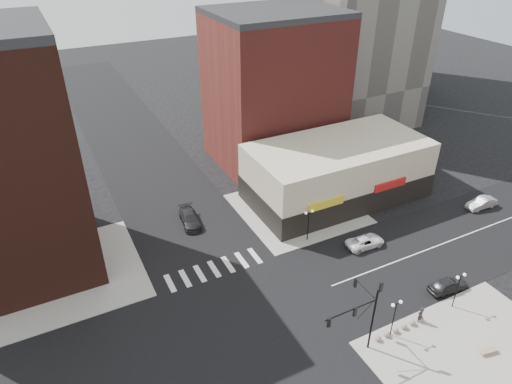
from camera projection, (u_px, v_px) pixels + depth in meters
ground at (247, 318)px, 44.55m from camera, size 240.00×240.00×0.00m
road_ew at (247, 318)px, 44.55m from camera, size 200.00×14.00×0.02m
road_ns at (247, 318)px, 44.55m from camera, size 14.00×200.00×0.02m
sidewalk_nw at (71, 274)px, 49.96m from camera, size 15.00×15.00×0.12m
sidewalk_ne at (297, 209)px, 61.21m from camera, size 15.00×15.00×0.12m
sidewalk_se at (480, 363)px, 40.05m from camera, size 18.00×14.00×0.12m
building_ne_midrise at (274, 92)px, 68.74m from camera, size 18.00×15.00×22.00m
building_ne_row at (337, 175)px, 62.43m from camera, size 24.20×12.20×8.00m
traffic_signal at (363, 310)px, 38.82m from camera, size 5.59×3.09×7.77m
street_lamp_se_a at (395, 310)px, 41.01m from camera, size 1.22×0.32×4.16m
street_lamp_se_b at (459, 283)px, 44.12m from camera, size 1.22×0.32×4.16m
street_lamp_ne at (309, 218)px, 53.61m from camera, size 1.22×0.32×4.16m
bollard_row at (400, 328)px, 42.94m from camera, size 5.82×0.57×0.57m
white_suv at (365, 242)px, 54.00m from camera, size 4.81×2.36×1.31m
dark_sedan_east at (448, 285)px, 47.51m from camera, size 4.50×2.13×1.49m
silver_sedan at (481, 203)px, 61.15m from camera, size 4.44×1.74×1.44m
dark_sedan_north at (190, 219)px, 57.95m from camera, size 2.73×5.44×1.52m
pedestrian at (421, 315)px, 43.57m from camera, size 0.67×0.44×1.82m
stone_bench at (488, 351)px, 40.75m from camera, size 1.71×0.80×0.38m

